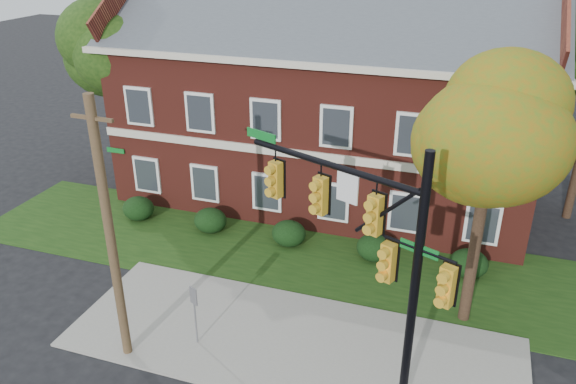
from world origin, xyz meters
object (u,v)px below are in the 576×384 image
(tree_left_rear, at_px, (121,46))
(tree_near_right, at_px, (503,128))
(traffic_signal, at_px, (371,242))
(hedge_far_right, at_px, (469,263))
(hedge_left, at_px, (210,220))
(utility_pole, at_px, (110,236))
(hedge_right, at_px, (375,248))
(hedge_center, at_px, (289,233))
(hedge_far_left, at_px, (138,208))
(sign_post, at_px, (194,306))
(apartment_building, at_px, (326,93))

(tree_left_rear, bearing_deg, tree_near_right, -22.36)
(traffic_signal, bearing_deg, hedge_far_right, 90.64)
(hedge_left, distance_m, utility_pole, 8.54)
(hedge_left, relative_size, hedge_right, 1.00)
(tree_left_rear, bearing_deg, hedge_center, -23.04)
(hedge_far_left, bearing_deg, hedge_left, 0.00)
(hedge_far_right, bearing_deg, sign_post, -139.42)
(hedge_center, xyz_separation_m, hedge_right, (3.50, 0.00, 0.00))
(hedge_far_left, height_order, hedge_right, same)
(hedge_left, relative_size, tree_left_rear, 0.16)
(hedge_left, height_order, utility_pole, utility_pole)
(hedge_center, bearing_deg, traffic_signal, -56.38)
(traffic_signal, height_order, utility_pole, utility_pole)
(traffic_signal, bearing_deg, apartment_building, 132.63)
(hedge_far_right, xyz_separation_m, tree_near_right, (0.22, -2.83, 6.14))
(apartment_building, relative_size, hedge_center, 13.43)
(hedge_far_right, bearing_deg, hedge_right, 180.00)
(hedge_center, bearing_deg, hedge_left, 180.00)
(apartment_building, relative_size, sign_post, 8.99)
(hedge_far_left, xyz_separation_m, utility_pole, (4.44, -7.70, 3.56))
(tree_left_rear, height_order, utility_pole, tree_left_rear)
(hedge_right, relative_size, traffic_signal, 0.19)
(hedge_left, xyz_separation_m, sign_post, (2.74, -6.64, 0.89))
(tree_near_right, height_order, utility_pole, tree_near_right)
(hedge_far_right, bearing_deg, hedge_center, 180.00)
(apartment_building, bearing_deg, sign_post, -93.63)
(hedge_far_right, relative_size, tree_near_right, 0.16)
(apartment_building, distance_m, hedge_right, 7.73)
(hedge_far_right, distance_m, tree_near_right, 6.77)
(hedge_left, xyz_separation_m, hedge_right, (7.00, 0.00, 0.00))
(hedge_right, bearing_deg, hedge_left, 180.00)
(hedge_right, height_order, utility_pole, utility_pole)
(hedge_right, distance_m, hedge_far_right, 3.50)
(hedge_far_left, xyz_separation_m, hedge_left, (3.50, 0.00, 0.00))
(hedge_right, bearing_deg, hedge_far_right, 0.00)
(sign_post, bearing_deg, tree_left_rear, 154.13)
(utility_pole, bearing_deg, tree_left_rear, 124.04)
(hedge_far_left, bearing_deg, hedge_center, 0.00)
(tree_left_rear, bearing_deg, hedge_left, -33.59)
(tree_left_rear, relative_size, sign_post, 4.25)
(tree_left_rear, distance_m, utility_pole, 14.08)
(hedge_center, xyz_separation_m, traffic_signal, (4.38, -6.59, 4.04))
(traffic_signal, bearing_deg, hedge_right, 119.94)
(apartment_building, bearing_deg, tree_near_right, -48.23)
(apartment_building, height_order, sign_post, apartment_building)
(apartment_building, height_order, hedge_far_left, apartment_building)
(hedge_center, distance_m, utility_pole, 8.86)
(apartment_building, bearing_deg, hedge_far_left, -143.11)
(hedge_far_left, relative_size, hedge_far_right, 1.00)
(hedge_far_right, bearing_deg, tree_near_right, -85.48)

